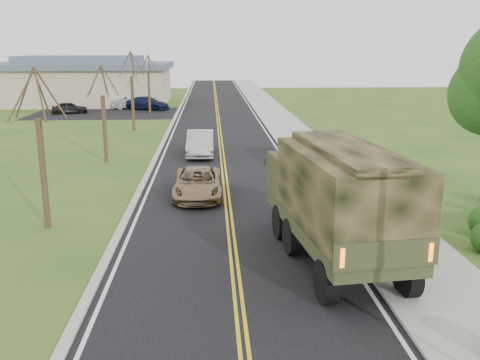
{
  "coord_description": "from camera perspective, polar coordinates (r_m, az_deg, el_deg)",
  "views": [
    {
      "loc": [
        -0.69,
        -9.85,
        6.78
      ],
      "look_at": [
        0.39,
        9.92,
        1.8
      ],
      "focal_mm": 40.0,
      "sensor_mm": 36.0,
      "label": 1
    }
  ],
  "objects": [
    {
      "name": "military_truck",
      "position": [
        16.99,
        10.32,
        -1.58
      ],
      "size": [
        3.6,
        8.13,
        3.93
      ],
      "rotation": [
        0.0,
        0.0,
        0.11
      ],
      "color": "black",
      "rests_on": "ground"
    },
    {
      "name": "sedan_silver",
      "position": [
        34.03,
        -4.25,
        3.92
      ],
      "size": [
        1.67,
        4.73,
        1.56
      ],
      "primitive_type": "imported",
      "rotation": [
        0.0,
        0.0,
        -0.01
      ],
      "color": "#B0B0B5",
      "rests_on": "ground"
    },
    {
      "name": "bare_tree_a",
      "position": [
        21.24,
        -20.36,
        1.95
      ],
      "size": [
        1.93,
        2.26,
        6.08
      ],
      "color": "#38281C",
      "rests_on": "ground"
    },
    {
      "name": "sidewalk_right",
      "position": [
        50.73,
        4.39,
        6.45
      ],
      "size": [
        3.2,
        120.0,
        0.1
      ],
      "primitive_type": "cube",
      "color": "#9E998E",
      "rests_on": "ground"
    },
    {
      "name": "bare_tree_c",
      "position": [
        44.48,
        -11.41,
        8.68
      ],
      "size": [
        2.04,
        2.39,
        6.42
      ],
      "color": "#38281C",
      "rests_on": "ground"
    },
    {
      "name": "bare_tree_b",
      "position": [
        32.76,
        -14.3,
        6.13
      ],
      "size": [
        1.83,
        2.14,
        5.73
      ],
      "color": "#38281C",
      "rests_on": "ground"
    },
    {
      "name": "suv_champagne",
      "position": [
        24.63,
        -4.54,
        -0.33
      ],
      "size": [
        2.18,
        4.71,
        1.31
      ],
      "primitive_type": "imported",
      "rotation": [
        0.0,
        0.0,
        0.0
      ],
      "color": "#927452",
      "rests_on": "ground"
    },
    {
      "name": "commercial_building",
      "position": [
        67.7,
        -16.44,
        10.09
      ],
      "size": [
        25.5,
        21.5,
        5.65
      ],
      "color": "tan",
      "rests_on": "ground"
    },
    {
      "name": "lot_car_silver",
      "position": [
        60.8,
        -11.54,
        8.07
      ],
      "size": [
        4.24,
        2.09,
        1.34
      ],
      "primitive_type": "imported",
      "rotation": [
        0.0,
        0.0,
        1.74
      ],
      "color": "#A1A1A5",
      "rests_on": "ground"
    },
    {
      "name": "bare_tree_d",
      "position": [
        56.37,
        -9.69,
        9.62
      ],
      "size": [
        1.88,
        2.2,
        5.91
      ],
      "color": "#38281C",
      "rests_on": "ground"
    },
    {
      "name": "curb_right",
      "position": [
        50.53,
        2.41,
        6.46
      ],
      "size": [
        0.3,
        120.0,
        0.12
      ],
      "primitive_type": "cube",
      "color": "#9E998E",
      "rests_on": "ground"
    },
    {
      "name": "road",
      "position": [
        50.31,
        -2.33,
        6.37
      ],
      "size": [
        8.0,
        120.0,
        0.01
      ],
      "primitive_type": "cube",
      "color": "black",
      "rests_on": "ground"
    },
    {
      "name": "curb_left",
      "position": [
        50.42,
        -7.08,
        6.34
      ],
      "size": [
        0.3,
        120.0,
        0.1
      ],
      "primitive_type": "cube",
      "color": "#9E998E",
      "rests_on": "ground"
    },
    {
      "name": "lot_car_dark",
      "position": [
        58.02,
        -17.71,
        7.35
      ],
      "size": [
        3.84,
        2.44,
        1.22
      ],
      "primitive_type": "imported",
      "rotation": [
        0.0,
        0.0,
        1.87
      ],
      "color": "black",
      "rests_on": "ground"
    },
    {
      "name": "lot_car_navy",
      "position": [
        59.63,
        -9.83,
        8.07
      ],
      "size": [
        5.26,
        3.66,
        1.42
      ],
      "primitive_type": "imported",
      "rotation": [
        0.0,
        0.0,
        1.19
      ],
      "color": "#0E1536",
      "rests_on": "ground"
    }
  ]
}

